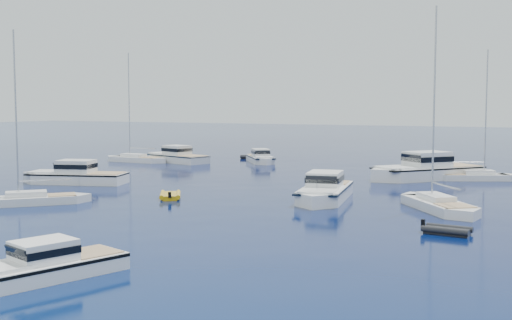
{
  "coord_description": "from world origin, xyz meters",
  "views": [
    {
      "loc": [
        27.74,
        -30.9,
        7.54
      ],
      "look_at": [
        -0.59,
        24.56,
        2.2
      ],
      "focal_mm": 45.19,
      "sensor_mm": 36.0,
      "label": 1
    }
  ],
  "objects_px": {
    "sailboat_fore": "(32,204)",
    "motor_cruiser_near": "(41,279)",
    "tender_yellow": "(170,198)",
    "motor_cruiser_right": "(324,200)"
  },
  "relations": [
    {
      "from": "sailboat_fore",
      "to": "motor_cruiser_near",
      "type": "bearing_deg",
      "value": 179.85
    },
    {
      "from": "motor_cruiser_near",
      "to": "tender_yellow",
      "type": "height_order",
      "value": "motor_cruiser_near"
    },
    {
      "from": "motor_cruiser_near",
      "to": "sailboat_fore",
      "type": "distance_m",
      "value": 22.56
    },
    {
      "from": "motor_cruiser_near",
      "to": "sailboat_fore",
      "type": "height_order",
      "value": "sailboat_fore"
    },
    {
      "from": "motor_cruiser_near",
      "to": "motor_cruiser_right",
      "type": "xyz_separation_m",
      "value": [
        2.52,
        27.49,
        0.0
      ]
    },
    {
      "from": "motor_cruiser_right",
      "to": "sailboat_fore",
      "type": "relative_size",
      "value": 0.81
    },
    {
      "from": "motor_cruiser_right",
      "to": "tender_yellow",
      "type": "bearing_deg",
      "value": 10.86
    },
    {
      "from": "sailboat_fore",
      "to": "tender_yellow",
      "type": "height_order",
      "value": "sailboat_fore"
    },
    {
      "from": "motor_cruiser_near",
      "to": "tender_yellow",
      "type": "relative_size",
      "value": 2.3
    },
    {
      "from": "sailboat_fore",
      "to": "tender_yellow",
      "type": "xyz_separation_m",
      "value": [
        7.55,
        7.47,
        0.0
      ]
    }
  ]
}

